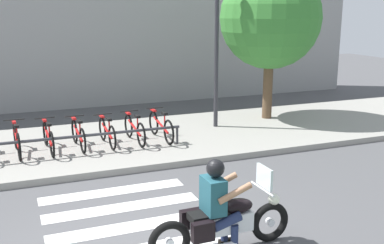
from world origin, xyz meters
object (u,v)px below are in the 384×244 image
(bicycle_1, at_px, (17,140))
(bicycle_4, at_px, (107,132))
(bike_rack, at_px, (82,137))
(bicycle_5, at_px, (135,129))
(street_lamp, at_px, (217,33))
(bicycle_3, at_px, (78,135))
(bicycle_6, at_px, (161,126))
(bicycle_2, at_px, (48,137))
(rider, at_px, (218,200))
(motorcycle, at_px, (223,223))
(tree_near_rack, at_px, (270,18))

(bicycle_1, bearing_deg, bicycle_4, 0.01)
(bike_rack, bearing_deg, bicycle_5, 21.56)
(bike_rack, xyz_separation_m, street_lamp, (4.01, 1.30, 2.25))
(bicycle_3, bearing_deg, bicycle_6, -0.00)
(bicycle_2, relative_size, bike_rack, 0.35)
(bike_rack, relative_size, street_lamp, 1.02)
(bicycle_2, xyz_separation_m, bicycle_5, (2.10, -0.00, 0.00))
(rider, height_order, bicycle_2, rider)
(bicycle_6, relative_size, street_lamp, 0.37)
(motorcycle, relative_size, rider, 1.57)
(bike_rack, bearing_deg, bicycle_2, 141.68)
(bicycle_5, xyz_separation_m, tree_near_rack, (4.54, 1.15, 2.69))
(bicycle_2, relative_size, street_lamp, 0.36)
(bicycle_3, bearing_deg, tree_near_rack, 10.95)
(rider, bearing_deg, bike_rack, 103.39)
(rider, relative_size, street_lamp, 0.30)
(rider, xyz_separation_m, bicycle_3, (-1.19, 5.54, -0.33))
(bicycle_4, relative_size, bike_rack, 0.32)
(bicycle_1, distance_m, bicycle_6, 3.51)
(motorcycle, distance_m, bike_rack, 5.15)
(bicycle_4, bearing_deg, bicycle_1, -179.99)
(motorcycle, bearing_deg, street_lamp, 66.47)
(bicycle_3, height_order, bicycle_6, bicycle_6)
(bicycle_6, xyz_separation_m, tree_near_rack, (3.84, 1.15, 2.69))
(bicycle_4, height_order, bicycle_6, bicycle_6)
(rider, bearing_deg, bicycle_6, 80.60)
(motorcycle, xyz_separation_m, tree_near_rack, (4.68, 6.69, 2.73))
(bicycle_3, xyz_separation_m, bicycle_5, (1.40, -0.00, 0.00))
(street_lamp, relative_size, tree_near_rack, 1.00)
(bicycle_4, relative_size, street_lamp, 0.33)
(bicycle_5, bearing_deg, bicycle_2, 179.99)
(bicycle_3, distance_m, bicycle_4, 0.70)
(bicycle_3, distance_m, bicycle_6, 2.10)
(bicycle_1, relative_size, bike_rack, 0.35)
(bicycle_6, bearing_deg, motorcycle, -98.61)
(rider, relative_size, bicycle_4, 0.92)
(bicycle_5, bearing_deg, bicycle_6, -0.01)
(bicycle_5, relative_size, tree_near_rack, 0.35)
(bicycle_3, bearing_deg, motorcycle, -77.14)
(motorcycle, relative_size, bicycle_2, 1.32)
(bicycle_5, bearing_deg, street_lamp, 16.07)
(bicycle_3, xyz_separation_m, tree_near_rack, (5.94, 1.15, 2.70))
(motorcycle, height_order, bike_rack, motorcycle)
(bicycle_6, height_order, bike_rack, bicycle_6)
(bicycle_5, distance_m, street_lamp, 3.57)
(bicycle_6, bearing_deg, bicycle_1, -180.00)
(bicycle_6, bearing_deg, bicycle_5, 179.99)
(bicycle_2, relative_size, tree_near_rack, 0.36)
(street_lamp, bearing_deg, bicycle_5, -163.93)
(bicycle_2, distance_m, bicycle_3, 0.70)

